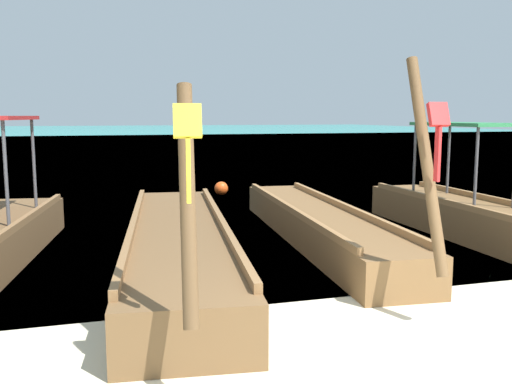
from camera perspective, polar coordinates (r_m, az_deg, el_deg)
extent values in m
plane|color=teal|center=(65.80, -14.40, 5.78)|extent=(120.00, 120.00, 0.00)
cube|color=brown|center=(8.59, -22.84, -2.74)|extent=(0.75, 4.73, 0.10)
cylinder|color=#4C4C51|center=(8.42, -24.41, 1.72)|extent=(0.06, 0.06, 1.48)
cylinder|color=#4C4C51|center=(9.92, -21.94, 2.67)|extent=(0.06, 0.06, 1.48)
cube|color=brown|center=(7.97, -8.02, -5.46)|extent=(2.13, 7.06, 0.57)
cube|color=brown|center=(7.91, -12.52, -3.18)|extent=(0.85, 6.36, 0.10)
cube|color=brown|center=(7.94, -3.63, -2.97)|extent=(0.85, 6.36, 0.10)
cylinder|color=brown|center=(4.20, -7.07, -1.09)|extent=(0.20, 0.70, 1.82)
cube|color=yellow|center=(3.95, -7.10, 7.29)|extent=(0.21, 0.15, 0.25)
cube|color=yellow|center=(3.95, -7.00, 2.20)|extent=(0.04, 0.08, 0.46)
cube|color=brown|center=(9.49, 6.35, -3.45)|extent=(1.58, 6.72, 0.53)
cube|color=#996C3F|center=(9.29, 3.52, -1.69)|extent=(0.57, 6.11, 0.10)
cube|color=#996C3F|center=(9.59, 9.14, -1.48)|extent=(0.57, 6.11, 0.10)
cylinder|color=brown|center=(6.02, 17.20, 2.87)|extent=(0.19, 0.95, 2.25)
cube|color=red|center=(5.83, 18.30, 7.61)|extent=(0.21, 0.16, 0.25)
cube|color=red|center=(5.83, 18.23, 3.72)|extent=(0.04, 0.08, 0.55)
cube|color=brown|center=(10.06, 22.67, -3.16)|extent=(1.20, 6.20, 0.59)
cube|color=#996C3F|center=(9.71, 20.46, -1.35)|extent=(0.20, 5.69, 0.10)
cube|color=#996C3F|center=(10.31, 24.95, -1.08)|extent=(0.20, 5.69, 0.10)
cylinder|color=#4C4C51|center=(9.58, 21.76, 2.22)|extent=(0.05, 0.05, 1.34)
cylinder|color=#4C4C51|center=(11.12, 16.04, 3.18)|extent=(0.05, 0.05, 1.34)
cylinder|color=#4C4C51|center=(11.52, 19.24, 3.20)|extent=(0.05, 0.05, 1.34)
cube|color=#2D844C|center=(10.52, 20.57, 6.57)|extent=(0.95, 2.07, 0.06)
sphere|color=#EA5119|center=(14.82, -3.61, 0.37)|extent=(0.36, 0.36, 0.36)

